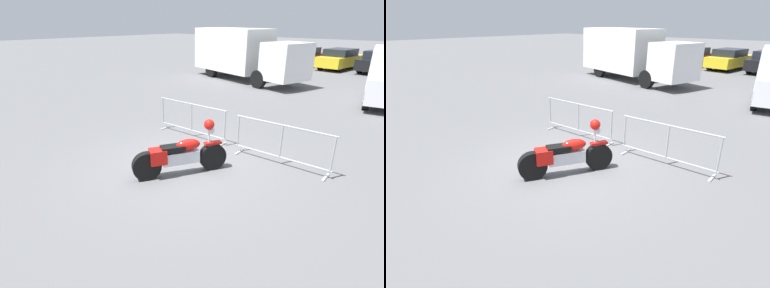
{
  "view_description": "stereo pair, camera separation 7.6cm",
  "coord_description": "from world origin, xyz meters",
  "views": [
    {
      "loc": [
        4.71,
        -4.96,
        3.41
      ],
      "look_at": [
        0.26,
        0.01,
        0.65
      ],
      "focal_mm": 28.0,
      "sensor_mm": 36.0,
      "label": 1
    },
    {
      "loc": [
        4.77,
        -4.91,
        3.41
      ],
      "look_at": [
        0.26,
        0.01,
        0.65
      ],
      "focal_mm": 28.0,
      "sensor_mm": 36.0,
      "label": 2
    }
  ],
  "objects": [
    {
      "name": "ground_plane",
      "position": [
        0.0,
        0.0,
        0.0
      ],
      "size": [
        120.0,
        120.0,
        0.0
      ],
      "primitive_type": "plane",
      "color": "#5B5B5E"
    },
    {
      "name": "parked_car_maroon",
      "position": [
        -5.1,
        19.44,
        0.74
      ],
      "size": [
        2.29,
        4.48,
        1.46
      ],
      "rotation": [
        0.0,
        0.0,
        1.44
      ],
      "color": "maroon",
      "rests_on": "ground"
    },
    {
      "name": "crowd_barrier_far",
      "position": [
        1.76,
        1.66,
        0.56
      ],
      "size": [
        2.57,
        0.55,
        1.07
      ],
      "rotation": [
        0.0,
        0.0,
        0.05
      ],
      "color": "#9EA0A5",
      "rests_on": "ground"
    },
    {
      "name": "parked_car_blue",
      "position": [
        -7.75,
        19.83,
        0.77
      ],
      "size": [
        2.4,
        4.69,
        1.53
      ],
      "rotation": [
        0.0,
        0.0,
        1.44
      ],
      "color": "#284799",
      "rests_on": "ground"
    },
    {
      "name": "box_truck",
      "position": [
        -5.63,
        11.1,
        1.64
      ],
      "size": [
        8.02,
        4.13,
        2.98
      ],
      "rotation": [
        0.0,
        0.0,
        -0.26
      ],
      "color": "white",
      "rests_on": "ground"
    },
    {
      "name": "motorcycle",
      "position": [
        0.26,
        -0.39,
        0.49
      ],
      "size": [
        1.28,
        2.09,
        1.3
      ],
      "rotation": [
        0.0,
        0.0,
        1.06
      ],
      "color": "black",
      "rests_on": "ground"
    },
    {
      "name": "parked_car_green",
      "position": [
        -10.4,
        19.84,
        0.74
      ],
      "size": [
        2.29,
        4.48,
        1.46
      ],
      "rotation": [
        0.0,
        0.0,
        1.44
      ],
      "color": "#236B38",
      "rests_on": "ground"
    },
    {
      "name": "parked_car_black",
      "position": [
        0.2,
        19.82,
        0.76
      ],
      "size": [
        2.35,
        4.61,
        1.5
      ],
      "rotation": [
        0.0,
        0.0,
        1.44
      ],
      "color": "black",
      "rests_on": "ground"
    },
    {
      "name": "crowd_barrier_near",
      "position": [
        -1.25,
        1.66,
        0.56
      ],
      "size": [
        2.57,
        0.55,
        1.07
      ],
      "rotation": [
        0.0,
        0.0,
        0.05
      ],
      "color": "#9EA0A5",
      "rests_on": "ground"
    },
    {
      "name": "parked_car_yellow",
      "position": [
        -2.45,
        19.65,
        0.76
      ],
      "size": [
        2.35,
        4.6,
        1.49
      ],
      "rotation": [
        0.0,
        0.0,
        1.44
      ],
      "color": "yellow",
      "rests_on": "ground"
    }
  ]
}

